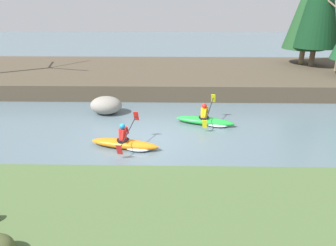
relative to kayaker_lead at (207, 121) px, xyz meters
name	(u,v)px	position (x,y,z in m)	size (l,w,h in m)	color
ground_plane	(148,140)	(-2.59, -1.83, -0.20)	(90.00, 90.00, 0.00)	slate
riverbank_far	(159,75)	(-2.59, 8.15, 0.25)	(44.00, 9.62, 0.90)	#4C4233
conifer_tree_far_left	(309,8)	(7.71, 10.09, 4.55)	(2.97, 2.97, 6.59)	#7A664C
kayaker_lead	(207,121)	(0.00, 0.00, 0.00)	(2.77, 2.03, 1.20)	green
kayaker_middle	(127,143)	(-3.32, -2.57, 0.00)	(2.79, 2.05, 1.20)	orange
boulder_midstream	(106,105)	(-4.91, 1.42, 0.24)	(1.57, 1.23, 0.89)	gray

